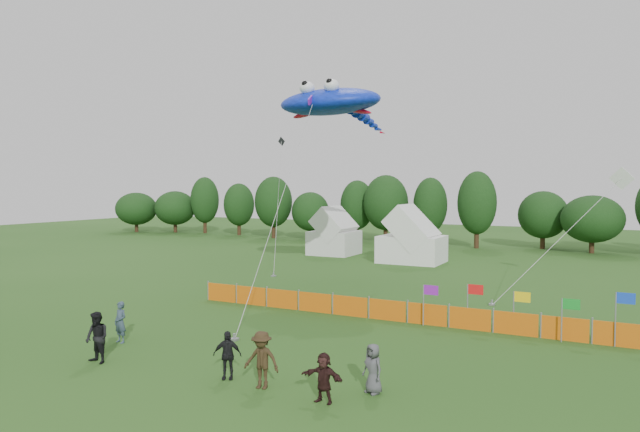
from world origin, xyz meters
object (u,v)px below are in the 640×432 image
at_px(spectator_c, 262,360).
at_px(stingray_kite, 334,103).
at_px(spectator_e, 373,368).
at_px(spectator_f, 324,378).
at_px(barrier_fence, 387,310).
at_px(spectator_a, 120,322).
at_px(spectator_d, 227,355).
at_px(tent_left, 334,235).
at_px(spectator_b, 97,338).
at_px(tent_right, 412,240).

xyz_separation_m(spectator_c, stingray_kite, (-6.30, 18.22, 10.99)).
bearing_deg(spectator_e, spectator_f, -100.38).
distance_m(barrier_fence, spectator_a, 12.30).
distance_m(spectator_d, spectator_e, 5.01).
relative_size(tent_left, spectator_b, 2.19).
xyz_separation_m(spectator_e, spectator_f, (-1.03, -1.42, -0.03)).
relative_size(tent_left, stingray_kite, 0.18).
distance_m(spectator_b, stingray_kite, 21.79).
bearing_deg(spectator_b, barrier_fence, 65.12).
xyz_separation_m(spectator_b, spectator_c, (6.85, 0.60, -0.02)).
bearing_deg(spectator_d, tent_left, 84.11).
bearing_deg(stingray_kite, spectator_c, -70.92).
bearing_deg(spectator_a, spectator_b, -53.18).
xyz_separation_m(tent_right, stingray_kite, (-0.97, -13.40, 10.02)).
xyz_separation_m(spectator_b, stingray_kite, (0.55, 18.82, 10.97)).
xyz_separation_m(spectator_a, spectator_f, (10.56, -1.99, -0.10)).
height_order(spectator_c, spectator_e, spectator_c).
xyz_separation_m(spectator_a, spectator_e, (11.59, -0.57, -0.08)).
relative_size(spectator_a, spectator_b, 0.91).
bearing_deg(barrier_fence, spectator_e, -71.94).
bearing_deg(stingray_kite, spectator_d, -75.17).
height_order(spectator_e, stingray_kite, stingray_kite).
height_order(spectator_d, spectator_e, spectator_d).
height_order(tent_left, spectator_e, tent_left).
distance_m(tent_left, stingray_kite, 19.97).
xyz_separation_m(tent_right, spectator_b, (-1.52, -32.22, -0.94)).
relative_size(spectator_e, spectator_f, 1.03).
bearing_deg(tent_right, tent_left, 165.80).
bearing_deg(barrier_fence, spectator_b, -122.28).
distance_m(spectator_b, spectator_d, 5.38).
distance_m(spectator_a, spectator_e, 11.60).
height_order(tent_right, spectator_d, tent_right).
height_order(spectator_d, stingray_kite, stingray_kite).
relative_size(tent_left, spectator_d, 2.54).
xyz_separation_m(spectator_a, stingray_kite, (1.92, 16.40, 11.06)).
relative_size(spectator_a, spectator_e, 1.10).
bearing_deg(tent_right, spectator_a, -95.54).
bearing_deg(spectator_e, stingray_kite, 145.31).
bearing_deg(spectator_a, spectator_c, -5.23).
relative_size(spectator_c, spectator_f, 1.22).
distance_m(tent_left, spectator_c, 36.48).
xyz_separation_m(tent_right, spectator_f, (7.67, -31.79, -1.13)).
distance_m(tent_right, stingray_kite, 16.77).
bearing_deg(barrier_fence, spectator_c, -91.54).
distance_m(barrier_fence, spectator_f, 11.06).
bearing_deg(spectator_c, spectator_d, 164.56).
bearing_deg(spectator_e, tent_right, 131.62).
xyz_separation_m(tent_right, barrier_fence, (5.62, -20.92, -1.40)).
xyz_separation_m(barrier_fence, spectator_f, (2.05, -10.87, 0.26)).
distance_m(spectator_d, spectator_f, 3.90).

